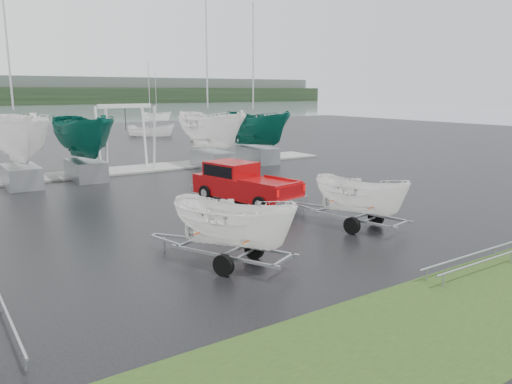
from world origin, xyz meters
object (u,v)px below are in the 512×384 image
at_px(pickup_truck, 241,182).
at_px(trailer_parked, 233,181).
at_px(trailer_hitched, 362,164).
at_px(boat_hoist, 126,128).

bearing_deg(pickup_truck, trailer_parked, -135.84).
bearing_deg(trailer_parked, trailer_hitched, -17.00).
relative_size(trailer_parked, boat_hoist, 1.10).
distance_m(pickup_truck, trailer_hitched, 6.31).
height_order(trailer_parked, boat_hoist, trailer_parked).
relative_size(trailer_hitched, trailer_parked, 0.96).
bearing_deg(trailer_parked, boat_hoist, 54.23).
bearing_deg(trailer_hitched, trailer_parked, 175.97).
bearing_deg(boat_hoist, trailer_hitched, -82.63).
xyz_separation_m(trailer_hitched, trailer_parked, (-5.86, -0.80, 0.10)).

